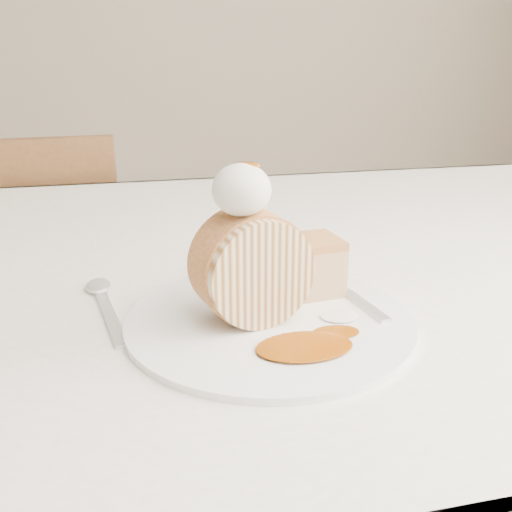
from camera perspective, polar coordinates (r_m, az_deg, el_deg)
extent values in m
cube|color=white|center=(0.72, 1.02, -0.82)|extent=(1.40, 0.90, 0.04)
cube|color=white|center=(1.17, -4.27, 1.05)|extent=(1.40, 0.01, 0.28)
cylinder|color=brown|center=(1.43, 22.10, -7.90)|extent=(0.06, 0.06, 0.71)
cube|color=brown|center=(1.46, -20.84, -5.24)|extent=(0.41, 0.41, 0.04)
cube|color=brown|center=(1.21, -22.59, 1.01)|extent=(0.39, 0.06, 0.41)
cylinder|color=brown|center=(1.69, -13.92, -8.89)|extent=(0.03, 0.03, 0.38)
cylinder|color=brown|center=(1.40, -13.12, -15.26)|extent=(0.03, 0.03, 0.38)
cylinder|color=white|center=(0.52, 1.34, -6.44)|extent=(0.29, 0.29, 0.01)
cylinder|color=beige|center=(0.50, -0.39, -1.19)|extent=(0.11, 0.07, 0.10)
cube|color=tan|center=(0.56, 5.34, -1.31)|extent=(0.06, 0.06, 0.05)
ellipsoid|color=silver|center=(0.47, -1.46, 6.63)|extent=(0.05, 0.05, 0.04)
ellipsoid|color=#843A05|center=(0.47, -1.06, 9.69)|extent=(0.02, 0.02, 0.01)
cube|color=silver|center=(0.56, 9.83, -4.13)|extent=(0.04, 0.15, 0.00)
cube|color=silver|center=(0.54, -14.35, -5.99)|extent=(0.05, 0.15, 0.00)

